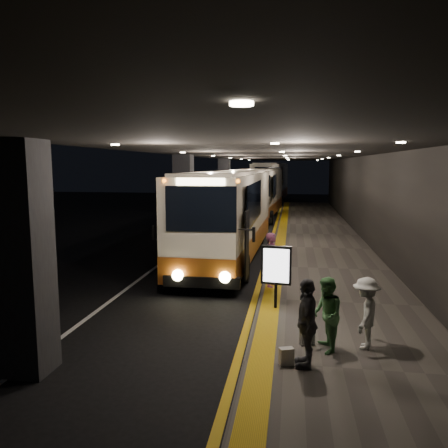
% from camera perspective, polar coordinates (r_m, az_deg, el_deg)
% --- Properties ---
extents(ground, '(90.00, 90.00, 0.00)m').
position_cam_1_polar(ground, '(16.12, -3.49, -6.43)').
color(ground, black).
extents(lane_line_white, '(0.12, 50.00, 0.01)m').
position_cam_1_polar(lane_line_white, '(21.28, -5.34, -2.96)').
color(lane_line_white, silver).
rests_on(lane_line_white, ground).
extents(kerb_stripe_yellow, '(0.18, 50.00, 0.01)m').
position_cam_1_polar(kerb_stripe_yellow, '(20.67, 5.90, -3.29)').
color(kerb_stripe_yellow, gold).
rests_on(kerb_stripe_yellow, ground).
extents(sidewalk, '(4.50, 50.00, 0.15)m').
position_cam_1_polar(sidewalk, '(20.68, 12.57, -3.24)').
color(sidewalk, '#514C44').
rests_on(sidewalk, ground).
extents(tactile_strip, '(0.50, 50.00, 0.01)m').
position_cam_1_polar(tactile_strip, '(20.62, 7.30, -2.91)').
color(tactile_strip, gold).
rests_on(tactile_strip, sidewalk).
extents(terminal_wall, '(0.10, 50.00, 6.00)m').
position_cam_1_polar(terminal_wall, '(20.61, 19.08, 4.69)').
color(terminal_wall, black).
rests_on(terminal_wall, ground).
extents(support_columns, '(0.80, 24.80, 4.40)m').
position_cam_1_polar(support_columns, '(19.95, -5.29, 2.69)').
color(support_columns, black).
rests_on(support_columns, ground).
extents(canopy, '(9.00, 50.00, 0.40)m').
position_cam_1_polar(canopy, '(20.30, 6.51, 9.54)').
color(canopy, black).
rests_on(canopy, support_columns).
extents(coach_main, '(2.69, 11.55, 3.58)m').
position_cam_1_polar(coach_main, '(18.18, 0.65, 0.70)').
color(coach_main, beige).
rests_on(coach_main, ground).
extents(coach_second, '(3.00, 11.43, 3.55)m').
position_cam_1_polar(coach_second, '(32.68, 4.70, 3.77)').
color(coach_second, beige).
rests_on(coach_second, ground).
extents(coach_third, '(3.30, 12.93, 4.03)m').
position_cam_1_polar(coach_third, '(46.17, 6.15, 5.18)').
color(coach_third, beige).
rests_on(coach_third, ground).
extents(passenger_boarding, '(0.55, 0.70, 1.70)m').
position_cam_1_polar(passenger_boarding, '(13.73, 6.30, -4.67)').
color(passenger_boarding, '#A24B7B').
rests_on(passenger_boarding, sidewalk).
extents(passenger_waiting_green, '(0.57, 0.81, 1.54)m').
position_cam_1_polar(passenger_waiting_green, '(9.28, 13.21, -11.47)').
color(passenger_waiting_green, '#478049').
rests_on(passenger_waiting_green, sidewalk).
extents(passenger_waiting_white, '(0.72, 1.06, 1.50)m').
position_cam_1_polar(passenger_waiting_white, '(9.65, 18.03, -11.00)').
color(passenger_waiting_white, beige).
rests_on(passenger_waiting_white, sidewalk).
extents(passenger_waiting_grey, '(0.56, 1.02, 1.70)m').
position_cam_1_polar(passenger_waiting_grey, '(8.53, 10.74, -12.54)').
color(passenger_waiting_grey, '#45454A').
rests_on(passenger_waiting_grey, sidewalk).
extents(bag_polka, '(0.33, 0.24, 0.37)m').
position_cam_1_polar(bag_polka, '(9.69, 10.81, -14.24)').
color(bag_polka, black).
rests_on(bag_polka, sidewalk).
extents(bag_plain, '(0.30, 0.24, 0.33)m').
position_cam_1_polar(bag_plain, '(8.77, 8.15, -16.75)').
color(bag_plain, beige).
rests_on(bag_plain, sidewalk).
extents(info_sign, '(0.80, 0.21, 1.69)m').
position_cam_1_polar(info_sign, '(11.60, 6.82, -5.54)').
color(info_sign, black).
rests_on(info_sign, sidewalk).
extents(stanchion_post, '(0.05, 0.05, 1.17)m').
position_cam_1_polar(stanchion_post, '(14.03, 6.13, -5.51)').
color(stanchion_post, black).
rests_on(stanchion_post, sidewalk).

